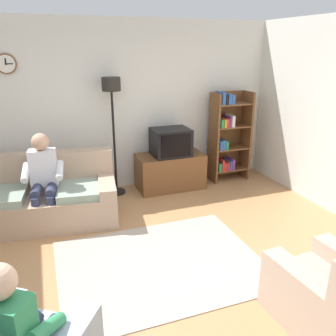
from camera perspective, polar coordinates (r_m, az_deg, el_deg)
name	(u,v)px	position (r m, az deg, el deg)	size (l,w,h in m)	color
ground_plane	(162,277)	(3.80, -1.06, -17.46)	(12.00, 12.00, 0.00)	#B27F51
back_wall_assembly	(107,108)	(5.70, -10.06, 9.72)	(6.20, 0.17, 2.70)	silver
couch	(44,200)	(5.00, -19.66, -5.02)	(2.00, 1.12, 0.90)	tan
tv_stand	(170,171)	(5.83, 0.35, -0.54)	(1.10, 0.56, 0.59)	brown
tv	(171,142)	(5.65, 0.45, 4.29)	(0.60, 0.49, 0.44)	black
bookshelf	(227,135)	(6.19, 9.70, 5.30)	(0.68, 0.36, 1.57)	brown
floor_lamp	(112,104)	(5.39, -9.16, 10.29)	(0.28, 0.28, 1.85)	black
armchair_near_bookshelf	(333,296)	(3.42, 25.44, -18.44)	(0.86, 0.93, 0.90)	tan
area_rug	(161,264)	(3.99, -1.24, -15.42)	(2.20, 1.70, 0.01)	#AD9E8E
person_on_couch	(43,176)	(4.75, -19.81, -1.25)	(0.55, 0.57, 1.24)	silver
person_in_left_armchair	(17,327)	(2.59, -23.50, -22.83)	(0.61, 0.64, 1.12)	#338C59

